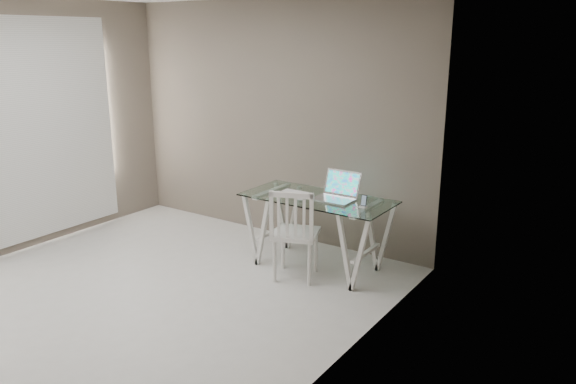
# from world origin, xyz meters

# --- Properties ---
(room) EXTENTS (4.50, 4.52, 2.71)m
(room) POSITION_xyz_m (-0.06, 0.02, 1.72)
(room) COLOR beige
(room) RESTS_ON ground
(desk) EXTENTS (1.50, 0.70, 0.75)m
(desk) POSITION_xyz_m (0.98, 1.62, 0.38)
(desk) COLOR silver
(desk) RESTS_ON ground
(chair) EXTENTS (0.54, 0.54, 0.92)m
(chair) POSITION_xyz_m (0.96, 1.24, 0.51)
(chair) COLOR silver
(chair) RESTS_ON ground
(laptop) EXTENTS (0.38, 0.35, 0.26)m
(laptop) POSITION_xyz_m (1.16, 1.70, 0.81)
(laptop) COLOR silver
(laptop) RESTS_ON desk
(keyboard) EXTENTS (0.30, 0.13, 0.01)m
(keyboard) POSITION_xyz_m (0.70, 1.65, 0.75)
(keyboard) COLOR silver
(keyboard) RESTS_ON desk
(mouse) EXTENTS (0.11, 0.07, 0.04)m
(mouse) POSITION_xyz_m (0.88, 1.44, 0.76)
(mouse) COLOR silver
(mouse) RESTS_ON desk
(phone_dock) EXTENTS (0.07, 0.07, 0.12)m
(phone_dock) POSITION_xyz_m (1.51, 1.58, 0.78)
(phone_dock) COLOR white
(phone_dock) RESTS_ON desk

